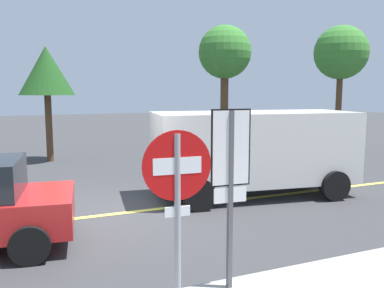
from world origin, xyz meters
name	(u,v)px	position (x,y,z in m)	size (l,w,h in m)	color
ground_plane	(108,215)	(0.00, 0.00, 0.00)	(80.00, 80.00, 0.00)	#38383A
lane_marking_centre	(228,201)	(3.00, 0.00, 0.01)	(28.00, 0.16, 0.01)	#E0D14C
stop_sign	(177,199)	(-0.14, -4.79, 1.60)	(0.76, 0.08, 2.34)	gray
speed_limit_sign	(231,168)	(0.80, -4.23, 1.76)	(0.54, 0.06, 2.52)	#4C4C51
white_van	(253,148)	(3.86, 0.27, 1.27)	(5.43, 2.83, 2.20)	silver
tree_left_verge	(46,72)	(-0.76, 7.82, 3.46)	(2.08, 2.08, 4.43)	#513823
tree_centre_verge	(341,54)	(11.24, 5.29, 4.35)	(2.32, 2.32, 5.56)	#513823
tree_right_verge	(225,54)	(6.39, 6.88, 4.29)	(2.25, 2.25, 5.51)	#513823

